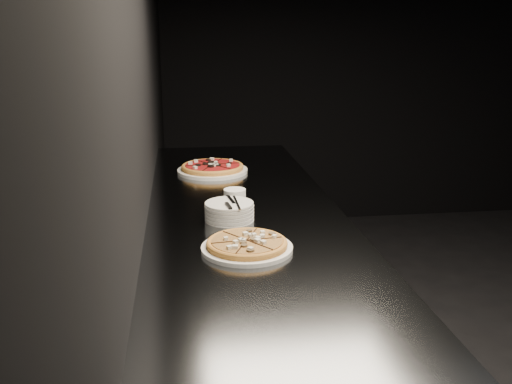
{
  "coord_description": "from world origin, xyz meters",
  "views": [
    {
      "loc": [
        -2.37,
        -2.12,
        1.59
      ],
      "look_at": [
        -2.08,
        0.01,
        0.98
      ],
      "focal_mm": 40.0,
      "sensor_mm": 36.0,
      "label": 1
    }
  ],
  "objects": [
    {
      "name": "wall_back",
      "position": [
        0.0,
        2.5,
        1.4
      ],
      "size": [
        5.0,
        0.02,
        2.8
      ],
      "primitive_type": "cube",
      "color": "black",
      "rests_on": "floor"
    },
    {
      "name": "pizza_mushroom",
      "position": [
        -2.17,
        -0.45,
        0.94
      ],
      "size": [
        0.29,
        0.29,
        0.03
      ],
      "rotation": [
        0.0,
        0.0,
        0.12
      ],
      "color": "white",
      "rests_on": "counter"
    },
    {
      "name": "plate_stack",
      "position": [
        -2.2,
        -0.14,
        0.95
      ],
      "size": [
        0.18,
        0.18,
        0.07
      ],
      "color": "white",
      "rests_on": "counter"
    },
    {
      "name": "pizza_tomato",
      "position": [
        -2.22,
        0.59,
        0.94
      ],
      "size": [
        0.34,
        0.34,
        0.04
      ],
      "rotation": [
        0.0,
        0.0,
        0.12
      ],
      "color": "white",
      "rests_on": "counter"
    },
    {
      "name": "ramekin",
      "position": [
        -2.16,
        0.0,
        0.96
      ],
      "size": [
        0.09,
        0.09,
        0.08
      ],
      "color": "white",
      "rests_on": "counter"
    },
    {
      "name": "cutlery",
      "position": [
        -2.19,
        -0.16,
        0.99
      ],
      "size": [
        0.07,
        0.19,
        0.01
      ],
      "rotation": [
        0.0,
        0.0,
        0.13
      ],
      "color": "silver",
      "rests_on": "plate_stack"
    },
    {
      "name": "counter",
      "position": [
        -2.13,
        0.0,
        0.46
      ],
      "size": [
        0.74,
        2.44,
        0.92
      ],
      "color": "slate",
      "rests_on": "floor"
    },
    {
      "name": "wall_left",
      "position": [
        -2.5,
        0.0,
        1.4
      ],
      "size": [
        0.02,
        5.0,
        2.8
      ],
      "primitive_type": "cube",
      "color": "black",
      "rests_on": "floor"
    }
  ]
}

